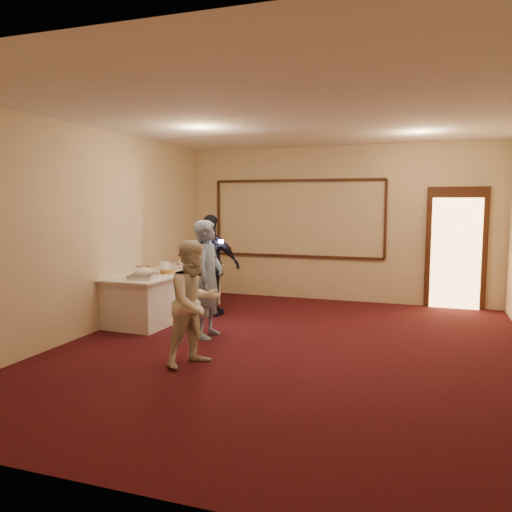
{
  "coord_description": "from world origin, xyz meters",
  "views": [
    {
      "loc": [
        1.62,
        -6.18,
        1.92
      ],
      "look_at": [
        -0.69,
        0.59,
        1.15
      ],
      "focal_mm": 35.0,
      "sensor_mm": 36.0,
      "label": 1
    }
  ],
  "objects_px": {
    "woman": "(195,303)",
    "plate_stack_b": "(183,265)",
    "cupcake_stand": "(185,256)",
    "plate_stack_a": "(165,266)",
    "buffet_table": "(166,293)",
    "pavlova_tray": "(143,273)",
    "man": "(208,279)",
    "tart": "(168,272)",
    "guest": "(211,265)"
  },
  "relations": [
    {
      "from": "pavlova_tray",
      "to": "tart",
      "type": "relative_size",
      "value": 1.82
    },
    {
      "from": "buffet_table",
      "to": "woman",
      "type": "bearing_deg",
      "value": -53.77
    },
    {
      "from": "plate_stack_a",
      "to": "guest",
      "type": "xyz_separation_m",
      "value": [
        0.75,
        0.23,
        0.01
      ]
    },
    {
      "from": "cupcake_stand",
      "to": "woman",
      "type": "xyz_separation_m",
      "value": [
        1.7,
        -3.09,
        -0.19
      ]
    },
    {
      "from": "buffet_table",
      "to": "cupcake_stand",
      "type": "height_order",
      "value": "cupcake_stand"
    },
    {
      "from": "pavlova_tray",
      "to": "plate_stack_a",
      "type": "distance_m",
      "value": 0.91
    },
    {
      "from": "cupcake_stand",
      "to": "pavlova_tray",
      "type": "bearing_deg",
      "value": -83.43
    },
    {
      "from": "cupcake_stand",
      "to": "tart",
      "type": "bearing_deg",
      "value": -75.16
    },
    {
      "from": "buffet_table",
      "to": "pavlova_tray",
      "type": "bearing_deg",
      "value": -83.97
    },
    {
      "from": "plate_stack_a",
      "to": "guest",
      "type": "height_order",
      "value": "guest"
    },
    {
      "from": "buffet_table",
      "to": "guest",
      "type": "distance_m",
      "value": 0.9
    },
    {
      "from": "plate_stack_b",
      "to": "woman",
      "type": "xyz_separation_m",
      "value": [
        1.42,
        -2.49,
        -0.1
      ]
    },
    {
      "from": "tart",
      "to": "woman",
      "type": "distance_m",
      "value": 2.31
    },
    {
      "from": "plate_stack_a",
      "to": "plate_stack_b",
      "type": "relative_size",
      "value": 1.06
    },
    {
      "from": "plate_stack_a",
      "to": "woman",
      "type": "xyz_separation_m",
      "value": [
        1.62,
        -2.2,
        -0.1
      ]
    },
    {
      "from": "buffet_table",
      "to": "pavlova_tray",
      "type": "height_order",
      "value": "pavlova_tray"
    },
    {
      "from": "cupcake_stand",
      "to": "plate_stack_a",
      "type": "height_order",
      "value": "cupcake_stand"
    },
    {
      "from": "buffet_table",
      "to": "pavlova_tray",
      "type": "relative_size",
      "value": 4.77
    },
    {
      "from": "cupcake_stand",
      "to": "woman",
      "type": "distance_m",
      "value": 3.54
    },
    {
      "from": "plate_stack_a",
      "to": "man",
      "type": "xyz_separation_m",
      "value": [
        1.27,
        -1.02,
        -0.01
      ]
    },
    {
      "from": "buffet_table",
      "to": "man",
      "type": "distance_m",
      "value": 1.64
    },
    {
      "from": "pavlova_tray",
      "to": "tart",
      "type": "bearing_deg",
      "value": 77.48
    },
    {
      "from": "plate_stack_a",
      "to": "woman",
      "type": "bearing_deg",
      "value": -53.62
    },
    {
      "from": "buffet_table",
      "to": "plate_stack_b",
      "type": "xyz_separation_m",
      "value": [
        0.17,
        0.33,
        0.45
      ]
    },
    {
      "from": "tart",
      "to": "man",
      "type": "height_order",
      "value": "man"
    },
    {
      "from": "cupcake_stand",
      "to": "plate_stack_a",
      "type": "bearing_deg",
      "value": -85.0
    },
    {
      "from": "pavlova_tray",
      "to": "guest",
      "type": "relative_size",
      "value": 0.31
    },
    {
      "from": "pavlova_tray",
      "to": "cupcake_stand",
      "type": "height_order",
      "value": "cupcake_stand"
    },
    {
      "from": "pavlova_tray",
      "to": "guest",
      "type": "height_order",
      "value": "guest"
    },
    {
      "from": "cupcake_stand",
      "to": "guest",
      "type": "bearing_deg",
      "value": -38.28
    },
    {
      "from": "man",
      "to": "buffet_table",
      "type": "bearing_deg",
      "value": 49.4
    },
    {
      "from": "plate_stack_a",
      "to": "guest",
      "type": "relative_size",
      "value": 0.11
    },
    {
      "from": "buffet_table",
      "to": "man",
      "type": "relative_size",
      "value": 1.54
    },
    {
      "from": "buffet_table",
      "to": "plate_stack_b",
      "type": "relative_size",
      "value": 15.07
    },
    {
      "from": "cupcake_stand",
      "to": "man",
      "type": "distance_m",
      "value": 2.34
    },
    {
      "from": "woman",
      "to": "plate_stack_b",
      "type": "bearing_deg",
      "value": 56.64
    },
    {
      "from": "pavlova_tray",
      "to": "man",
      "type": "distance_m",
      "value": 1.15
    },
    {
      "from": "buffet_table",
      "to": "tart",
      "type": "height_order",
      "value": "tart"
    },
    {
      "from": "man",
      "to": "tart",
      "type": "bearing_deg",
      "value": 54.48
    },
    {
      "from": "cupcake_stand",
      "to": "plate_stack_b",
      "type": "relative_size",
      "value": 2.65
    },
    {
      "from": "cupcake_stand",
      "to": "tart",
      "type": "height_order",
      "value": "cupcake_stand"
    },
    {
      "from": "cupcake_stand",
      "to": "plate_stack_a",
      "type": "xyz_separation_m",
      "value": [
        0.08,
        -0.89,
        -0.09
      ]
    },
    {
      "from": "plate_stack_a",
      "to": "plate_stack_b",
      "type": "distance_m",
      "value": 0.35
    },
    {
      "from": "plate_stack_a",
      "to": "tart",
      "type": "xyz_separation_m",
      "value": [
        0.25,
        -0.35,
        -0.05
      ]
    },
    {
      "from": "buffet_table",
      "to": "woman",
      "type": "height_order",
      "value": "woman"
    },
    {
      "from": "tart",
      "to": "man",
      "type": "xyz_separation_m",
      "value": [
        1.02,
        -0.68,
        0.04
      ]
    },
    {
      "from": "pavlova_tray",
      "to": "cupcake_stand",
      "type": "xyz_separation_m",
      "value": [
        -0.21,
        1.79,
        0.08
      ]
    },
    {
      "from": "buffet_table",
      "to": "tart",
      "type": "xyz_separation_m",
      "value": [
        0.21,
        -0.31,
        0.41
      ]
    },
    {
      "from": "man",
      "to": "guest",
      "type": "bearing_deg",
      "value": 20.25
    },
    {
      "from": "buffet_table",
      "to": "plate_stack_b",
      "type": "distance_m",
      "value": 0.58
    }
  ]
}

